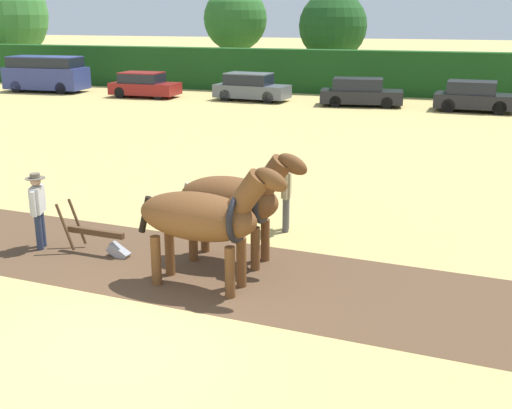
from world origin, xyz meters
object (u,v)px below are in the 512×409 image
object	(u,v)px
parked_car_center	(360,93)
parked_car_center_right	(474,97)
farmer_at_plow	(38,206)
tree_left	(235,19)
draft_horse_lead_left	(204,217)
tree_center_left	(333,26)
farmer_beside_team	(286,191)
plow	(101,239)
draft_horse_lead_right	(234,199)
parked_van	(46,74)
parked_car_left	(144,85)
parked_car_center_left	(251,87)

from	to	relation	value
parked_car_center	parked_car_center_right	distance (m)	5.70
parked_car_center	farmer_at_plow	bearing A→B (deg)	-104.33
tree_left	draft_horse_lead_left	xyz separation A→B (m)	(11.53, -34.63, -2.99)
tree_center_left	farmer_beside_team	distance (m)	31.79
parked_car_center	plow	bearing A→B (deg)	-100.99
draft_horse_lead_right	parked_car_center_right	size ratio (longest dim) A/B	0.70
farmer_beside_team	parked_van	bearing A→B (deg)	124.30
tree_center_left	parked_car_left	size ratio (longest dim) A/B	1.58
draft_horse_lead_right	farmer_beside_team	bearing A→B (deg)	81.56
plow	parked_car_center	size ratio (longest dim) A/B	0.36
draft_horse_lead_left	parked_car_center_right	world-z (taller)	draft_horse_lead_left
farmer_beside_team	draft_horse_lead_right	bearing A→B (deg)	-113.35
draft_horse_lead_right	plow	xyz separation A→B (m)	(-2.71, -0.46, -0.96)
farmer_at_plow	parked_car_center_left	world-z (taller)	farmer_at_plow
draft_horse_lead_left	parked_car_center	world-z (taller)	draft_horse_lead_left
parked_van	parked_car_left	world-z (taller)	parked_van
draft_horse_lead_left	parked_van	distance (m)	32.07
tree_center_left	farmer_beside_team	bearing A→B (deg)	-80.70
parked_van	parked_car_center_left	xyz separation A→B (m)	(13.40, -0.16, -0.38)
draft_horse_lead_right	parked_car_center	world-z (taller)	draft_horse_lead_right
tree_center_left	farmer_at_plow	world-z (taller)	tree_center_left
tree_center_left	parked_car_left	distance (m)	14.21
draft_horse_lead_left	farmer_at_plow	bearing A→B (deg)	173.06
parked_car_left	parked_car_center	world-z (taller)	parked_car_center
draft_horse_lead_left	parked_car_left	world-z (taller)	draft_horse_lead_left
tree_center_left	draft_horse_lead_right	size ratio (longest dim) A/B	2.25
parked_car_center_right	tree_left	bearing A→B (deg)	150.14
tree_center_left	farmer_at_plow	xyz separation A→B (m)	(0.53, -33.86, -2.94)
plow	parked_car_center_right	distance (m)	24.27
draft_horse_lead_right	parked_car_center_left	size ratio (longest dim) A/B	0.65
farmer_beside_team	parked_car_left	xyz separation A→B (m)	(-14.08, 20.67, -0.23)
farmer_beside_team	parked_car_center	xyz separation A→B (m)	(-1.52, 20.83, -0.23)
parked_car_center_left	farmer_at_plow	bearing A→B (deg)	-77.16
farmer_at_plow	parked_car_left	world-z (taller)	farmer_at_plow
tree_center_left	parked_van	distance (m)	19.04
tree_center_left	plow	size ratio (longest dim) A/B	3.93
tree_center_left	parked_car_left	xyz separation A→B (m)	(-8.97, -10.56, -3.17)
plow	parked_car_center_left	xyz separation A→B (m)	(-4.48, 23.64, 0.42)
parked_van	parked_car_center_right	bearing A→B (deg)	-3.71
farmer_beside_team	parked_car_left	bearing A→B (deg)	113.78
tree_left	parked_car_center_left	bearing A→B (deg)	-66.31
plow	parked_car_center	world-z (taller)	parked_car_center
farmer_beside_team	parked_van	size ratio (longest dim) A/B	0.32
parked_van	farmer_beside_team	bearing A→B (deg)	-47.38
farmer_at_plow	draft_horse_lead_right	bearing A→B (deg)	-12.16
farmer_beside_team	parked_car_center	size ratio (longest dim) A/B	0.36
draft_horse_lead_right	farmer_at_plow	size ratio (longest dim) A/B	1.72
parked_car_left	parked_car_center	xyz separation A→B (m)	(12.56, 0.16, -0.00)
tree_left	plow	xyz separation A→B (m)	(8.92, -33.76, -3.99)
parked_van	draft_horse_lead_right	bearing A→B (deg)	-50.75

